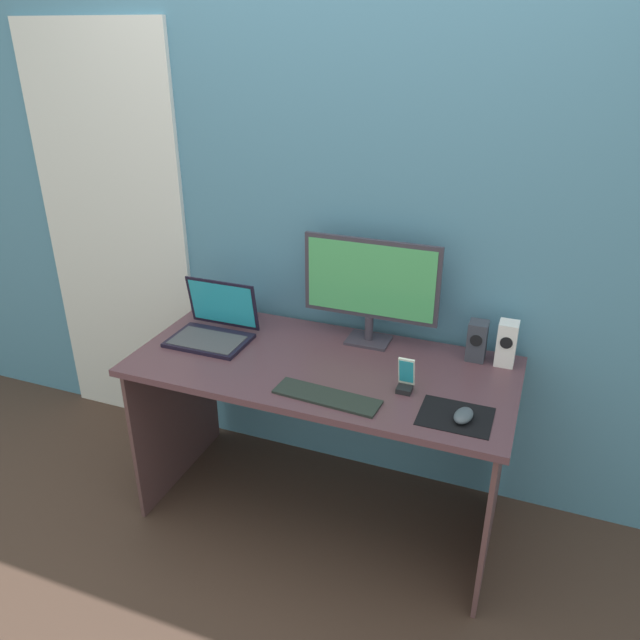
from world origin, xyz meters
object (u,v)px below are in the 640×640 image
(keyboard_external, at_px, (327,397))
(mouse, at_px, (464,415))
(laptop, at_px, (213,328))
(monitor, at_px, (370,285))
(speaker_right, at_px, (507,343))
(fishbowl, at_px, (239,305))
(speaker_near_monitor, at_px, (477,341))
(phone_in_dock, at_px, (406,379))

(keyboard_external, relative_size, mouse, 3.95)
(laptop, bearing_deg, monitor, 18.42)
(monitor, bearing_deg, keyboard_external, -91.05)
(laptop, bearing_deg, keyboard_external, -23.57)
(speaker_right, bearing_deg, fishbowl, -179.46)
(speaker_near_monitor, xyz_separation_m, laptop, (-1.08, -0.22, -0.03))
(speaker_right, bearing_deg, phone_in_dock, -133.07)
(laptop, height_order, fishbowl, laptop)
(monitor, height_order, fishbowl, monitor)
(fishbowl, height_order, phone_in_dock, fishbowl)
(monitor, distance_m, phone_in_dock, 0.46)
(laptop, distance_m, phone_in_dock, 0.88)
(speaker_right, height_order, phone_in_dock, speaker_right)
(monitor, bearing_deg, fishbowl, -179.95)
(mouse, xyz_separation_m, phone_in_dock, (-0.23, 0.12, 0.03))
(speaker_near_monitor, height_order, mouse, speaker_near_monitor)
(speaker_right, bearing_deg, laptop, -169.51)
(monitor, relative_size, speaker_right, 3.15)
(speaker_near_monitor, distance_m, laptop, 1.11)
(speaker_near_monitor, height_order, fishbowl, speaker_near_monitor)
(keyboard_external, bearing_deg, mouse, 7.93)
(monitor, distance_m, fishbowl, 0.65)
(monitor, xyz_separation_m, laptop, (-0.63, -0.21, -0.21))
(speaker_right, distance_m, phone_in_dock, 0.47)
(laptop, distance_m, keyboard_external, 0.68)
(laptop, height_order, mouse, laptop)
(speaker_right, height_order, keyboard_external, speaker_right)
(laptop, height_order, phone_in_dock, laptop)
(phone_in_dock, bearing_deg, laptop, 172.20)
(speaker_near_monitor, bearing_deg, laptop, -168.44)
(keyboard_external, height_order, phone_in_dock, phone_in_dock)
(monitor, bearing_deg, speaker_right, 1.07)
(laptop, bearing_deg, phone_in_dock, -7.80)
(keyboard_external, bearing_deg, speaker_right, 44.70)
(phone_in_dock, bearing_deg, fishbowl, 159.07)
(speaker_near_monitor, bearing_deg, speaker_right, 0.02)
(speaker_right, distance_m, speaker_near_monitor, 0.11)
(monitor, distance_m, speaker_right, 0.59)
(monitor, relative_size, phone_in_dock, 4.17)
(mouse, bearing_deg, speaker_near_monitor, 104.24)
(mouse, bearing_deg, keyboard_external, -165.12)
(speaker_near_monitor, relative_size, phone_in_dock, 1.19)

